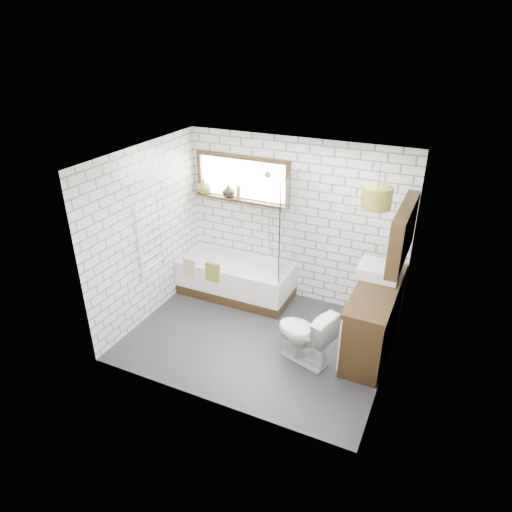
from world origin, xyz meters
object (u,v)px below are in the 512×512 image
at_px(bathtub, 236,278).
at_px(toilet, 304,334).
at_px(vanity, 374,317).
at_px(pendant, 377,197).
at_px(basin, 379,271).

relative_size(bathtub, toilet, 2.27).
xyz_separation_m(vanity, pendant, (-0.15, -0.05, 1.64)).
bearing_deg(vanity, bathtub, 169.45).
height_order(vanity, basin, basin).
distance_m(basin, toilet, 1.31).
relative_size(toilet, pendant, 2.24).
bearing_deg(pendant, toilet, -134.34).
bearing_deg(toilet, pendant, 152.51).
bearing_deg(pendant, bathtub, 167.43).
height_order(vanity, toilet, vanity).
height_order(bathtub, basin, basin).
xyz_separation_m(basin, pendant, (-0.09, -0.35, 1.11)).
xyz_separation_m(toilet, pendant, (0.58, 0.60, 1.71)).
distance_m(vanity, toilet, 0.98).
xyz_separation_m(bathtub, vanity, (2.25, -0.42, 0.17)).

